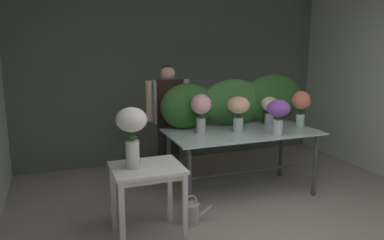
# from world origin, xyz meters

# --- Properties ---
(ground_plane) EXTENTS (8.08, 8.08, 0.00)m
(ground_plane) POSITION_xyz_m (0.00, 1.84, 0.00)
(ground_plane) COLOR #9E9384
(wall_back) EXTENTS (5.29, 0.12, 2.96)m
(wall_back) POSITION_xyz_m (0.00, 3.67, 1.48)
(wall_back) COLOR slate
(wall_back) RESTS_ON ground
(display_table_glass) EXTENTS (1.92, 0.98, 0.85)m
(display_table_glass) POSITION_xyz_m (0.31, 1.86, 0.73)
(display_table_glass) COLOR silver
(display_table_glass) RESTS_ON ground
(side_table_white) EXTENTS (0.70, 0.60, 0.76)m
(side_table_white) POSITION_xyz_m (-1.11, 1.17, 0.65)
(side_table_white) COLOR white
(side_table_white) RESTS_ON ground
(florist) EXTENTS (0.62, 0.24, 1.66)m
(florist) POSITION_xyz_m (-0.46, 2.58, 1.03)
(florist) COLOR #232328
(florist) RESTS_ON ground
(foliage_backdrop) EXTENTS (2.10, 0.31, 0.67)m
(foliage_backdrop) POSITION_xyz_m (0.41, 2.23, 1.17)
(foliage_backdrop) COLOR #2D6028
(foliage_backdrop) RESTS_ON display_table_glass
(vase_coral_hydrangea) EXTENTS (0.25, 0.24, 0.49)m
(vase_coral_hydrangea) POSITION_xyz_m (1.15, 1.79, 1.16)
(vase_coral_hydrangea) COLOR silver
(vase_coral_hydrangea) RESTS_ON display_table_glass
(vase_ivory_snapdragons) EXTENTS (0.24, 0.23, 0.39)m
(vase_ivory_snapdragons) POSITION_xyz_m (0.82, 2.04, 1.09)
(vase_ivory_snapdragons) COLOR silver
(vase_ivory_snapdragons) RESTS_ON display_table_glass
(vase_violet_tulips) EXTENTS (0.28, 0.28, 0.44)m
(vase_violet_tulips) POSITION_xyz_m (0.61, 1.51, 1.13)
(vase_violet_tulips) COLOR silver
(vase_violet_tulips) RESTS_ON display_table_glass
(vase_blush_ranunculus) EXTENTS (0.26, 0.26, 0.49)m
(vase_blush_ranunculus) POSITION_xyz_m (-0.21, 1.96, 1.16)
(vase_blush_ranunculus) COLOR silver
(vase_blush_ranunculus) RESTS_ON display_table_glass
(vase_peach_lilies) EXTENTS (0.28, 0.28, 0.45)m
(vase_peach_lilies) POSITION_xyz_m (0.25, 1.84, 1.14)
(vase_peach_lilies) COLOR silver
(vase_peach_lilies) RESTS_ON display_table_glass
(vase_white_roses_tall) EXTENTS (0.30, 0.30, 0.60)m
(vase_white_roses_tall) POSITION_xyz_m (-1.25, 1.17, 1.16)
(vase_white_roses_tall) COLOR silver
(vase_white_roses_tall) RESTS_ON side_table_white
(watering_can) EXTENTS (0.35, 0.18, 0.34)m
(watering_can) POSITION_xyz_m (-0.60, 1.26, 0.13)
(watering_can) COLOR #B7B2A8
(watering_can) RESTS_ON ground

